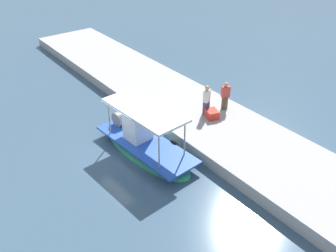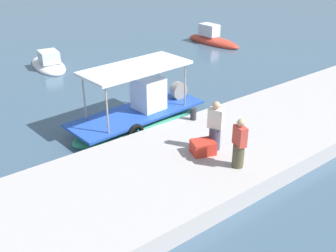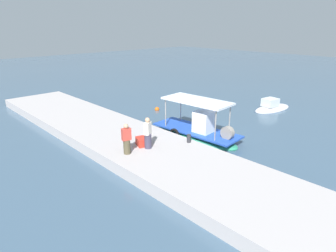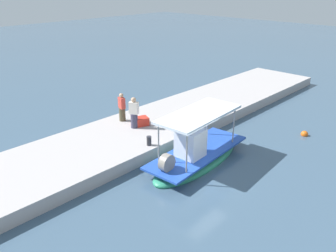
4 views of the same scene
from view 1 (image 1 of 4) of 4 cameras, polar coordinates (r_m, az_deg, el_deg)
ground_plane at (r=19.45m, az=-6.35°, el=-3.40°), size 120.00×120.00×0.00m
dock_quay at (r=21.65m, az=4.31°, el=1.71°), size 36.00×5.04×0.65m
main_fishing_boat at (r=18.88m, az=-3.61°, el=-2.86°), size 6.32×2.52×2.92m
fisherman_near_bollard at (r=20.79m, az=5.94°, el=3.80°), size 0.53×0.57×1.76m
fisherman_by_crate at (r=21.50m, az=8.80°, el=4.45°), size 0.45×0.52×1.66m
mooring_bollard at (r=20.46m, az=-0.66°, el=1.69°), size 0.24×0.24×0.48m
cargo_crate at (r=20.74m, az=6.76°, el=1.87°), size 0.93×0.84×0.45m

